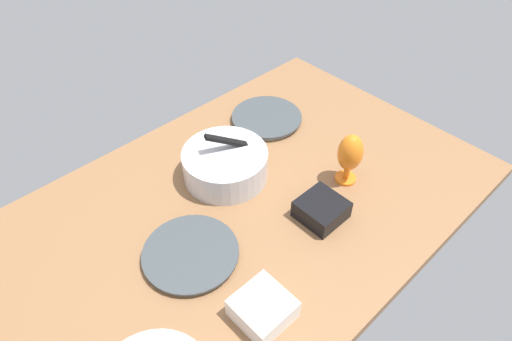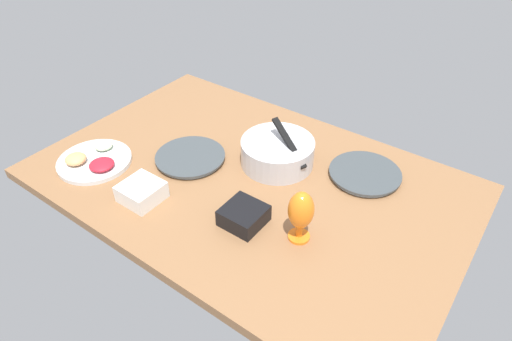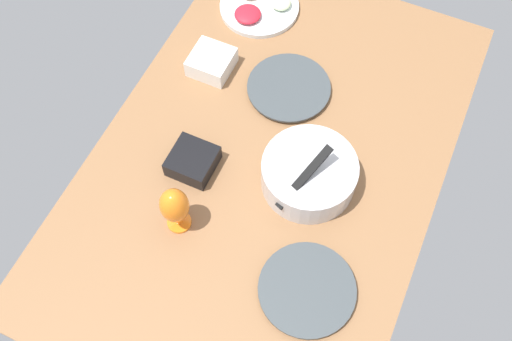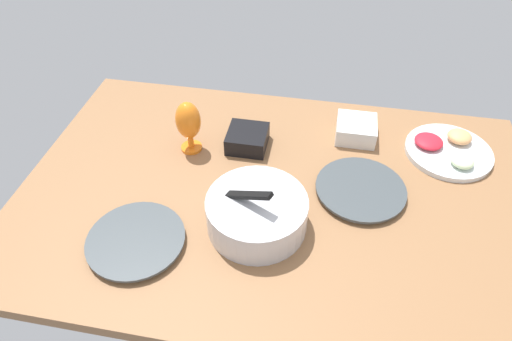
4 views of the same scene
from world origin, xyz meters
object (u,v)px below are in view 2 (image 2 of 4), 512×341
at_px(dinner_plate_left, 190,157).
at_px(square_bowl_black, 244,215).
at_px(fruit_platter, 94,160).
at_px(dinner_plate_right, 365,174).
at_px(square_bowl_white, 141,191).
at_px(mixing_bowl, 278,152).
at_px(hurricane_glass_orange, 301,212).

bearing_deg(dinner_plate_left, square_bowl_black, -22.02).
bearing_deg(fruit_platter, square_bowl_black, 7.08).
relative_size(dinner_plate_left, fruit_platter, 0.97).
bearing_deg(dinner_plate_right, dinner_plate_left, -152.94).
bearing_deg(square_bowl_white, dinner_plate_left, 94.63).
bearing_deg(dinner_plate_left, dinner_plate_right, 27.06).
distance_m(mixing_bowl, hurricane_glass_orange, 0.41).
distance_m(dinner_plate_right, mixing_bowl, 0.34).
bearing_deg(hurricane_glass_orange, mixing_bowl, 133.79).
bearing_deg(mixing_bowl, hurricane_glass_orange, -46.21).
height_order(dinner_plate_left, square_bowl_white, square_bowl_white).
bearing_deg(dinner_plate_right, fruit_platter, -148.46).
xyz_separation_m(fruit_platter, hurricane_glass_orange, (0.86, 0.13, 0.10)).
relative_size(dinner_plate_right, hurricane_glass_orange, 1.45).
relative_size(fruit_platter, hurricane_glass_orange, 1.52).
xyz_separation_m(mixing_bowl, square_bowl_black, (0.09, -0.34, -0.02)).
distance_m(hurricane_glass_orange, square_bowl_white, 0.58).
relative_size(dinner_plate_left, hurricane_glass_orange, 1.48).
xyz_separation_m(dinner_plate_left, fruit_platter, (-0.29, -0.24, 0.01)).
xyz_separation_m(dinner_plate_right, mixing_bowl, (-0.32, -0.13, 0.04)).
xyz_separation_m(dinner_plate_right, square_bowl_white, (-0.59, -0.59, 0.02)).
xyz_separation_m(fruit_platter, square_bowl_black, (0.68, 0.08, 0.02)).
distance_m(dinner_plate_left, hurricane_glass_orange, 0.59).
relative_size(mixing_bowl, hurricane_glass_orange, 1.56).
distance_m(dinner_plate_right, hurricane_glass_orange, 0.43).
distance_m(mixing_bowl, square_bowl_black, 0.36).
relative_size(dinner_plate_left, square_bowl_black, 2.08).
height_order(hurricane_glass_orange, square_bowl_white, hurricane_glass_orange).
relative_size(fruit_platter, square_bowl_white, 2.11).
relative_size(dinner_plate_right, square_bowl_black, 2.04).
xyz_separation_m(fruit_platter, square_bowl_white, (0.31, -0.03, 0.02)).
height_order(fruit_platter, square_bowl_white, square_bowl_white).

